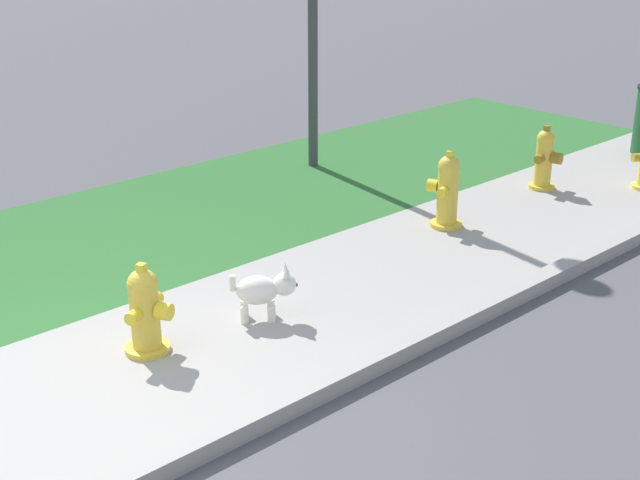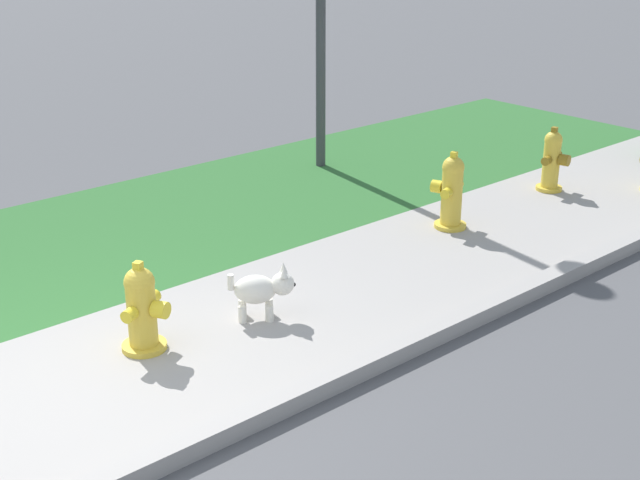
% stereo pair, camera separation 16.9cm
% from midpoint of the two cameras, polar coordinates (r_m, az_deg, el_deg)
% --- Properties ---
extents(ground_plane, '(120.00, 120.00, 0.00)m').
position_cam_midpoint_polar(ground_plane, '(5.84, -18.25, -10.47)').
color(ground_plane, '#515154').
extents(sidewalk_pavement, '(18.00, 1.91, 0.01)m').
position_cam_midpoint_polar(sidewalk_pavement, '(5.84, -18.25, -10.43)').
color(sidewalk_pavement, '#9E9993').
rests_on(sidewalk_pavement, ground).
extents(fire_hydrant_near_corner, '(0.37, 0.33, 0.69)m').
position_cam_midpoint_polar(fire_hydrant_near_corner, '(9.71, 13.70, 5.04)').
color(fire_hydrant_near_corner, gold).
rests_on(fire_hydrant_near_corner, ground).
extents(fire_hydrant_by_grass_verge, '(0.38, 0.36, 0.67)m').
position_cam_midpoint_polar(fire_hydrant_by_grass_verge, '(6.21, -11.88, -4.49)').
color(fire_hydrant_by_grass_verge, gold).
rests_on(fire_hydrant_by_grass_verge, ground).
extents(fire_hydrant_at_driveway, '(0.38, 0.36, 0.75)m').
position_cam_midpoint_polar(fire_hydrant_at_driveway, '(8.41, 7.57, 3.12)').
color(fire_hydrant_at_driveway, gold).
rests_on(fire_hydrant_at_driveway, ground).
extents(small_white_dog, '(0.44, 0.39, 0.43)m').
position_cam_midpoint_polar(small_white_dog, '(6.58, -4.34, -3.22)').
color(small_white_dog, silver).
rests_on(small_white_dog, ground).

